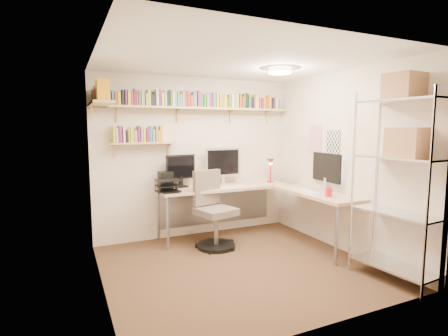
{
  "coord_description": "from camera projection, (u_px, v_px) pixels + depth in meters",
  "views": [
    {
      "loc": [
        -1.92,
        -3.74,
        1.73
      ],
      "look_at": [
        0.05,
        0.55,
        1.18
      ],
      "focal_mm": 28.0,
      "sensor_mm": 36.0,
      "label": 1
    }
  ],
  "objects": [
    {
      "name": "ground",
      "position": [
        238.0,
        266.0,
        4.37
      ],
      "size": [
        3.2,
        3.2,
        0.0
      ],
      "primitive_type": "plane",
      "color": "#432C1C",
      "rests_on": "ground"
    },
    {
      "name": "office_chair",
      "position": [
        213.0,
        215.0,
        5.05
      ],
      "size": [
        0.6,
        0.6,
        1.11
      ],
      "rotation": [
        0.0,
        0.0,
        0.24
      ],
      "color": "black",
      "rests_on": "ground"
    },
    {
      "name": "wall_shelves",
      "position": [
        173.0,
        107.0,
        5.13
      ],
      "size": [
        3.12,
        1.09,
        0.8
      ],
      "color": "tan",
      "rests_on": "ground"
    },
    {
      "name": "corner_desk",
      "position": [
        240.0,
        188.0,
        5.34
      ],
      "size": [
        2.48,
        2.1,
        1.4
      ],
      "color": "#DDB690",
      "rests_on": "ground"
    },
    {
      "name": "wire_rack",
      "position": [
        403.0,
        143.0,
        3.77
      ],
      "size": [
        0.53,
        0.96,
        2.3
      ],
      "rotation": [
        0.0,
        0.0,
        0.09
      ],
      "color": "silver",
      "rests_on": "ground"
    },
    {
      "name": "room_shell",
      "position": [
        239.0,
        142.0,
        4.2
      ],
      "size": [
        3.24,
        3.04,
        2.52
      ],
      "color": "beige",
      "rests_on": "ground"
    }
  ]
}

